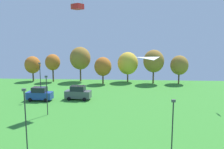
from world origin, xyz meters
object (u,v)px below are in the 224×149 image
treeline_tree_2 (80,58)px  treeline_tree_4 (128,63)px  light_post_1 (47,93)px  treeline_tree_3 (103,67)px  kite_flying_6 (77,1)px  light_post_0 (173,124)px  light_post_3 (40,79)px  parked_car_leftmost (40,94)px  treeline_tree_1 (53,62)px  kite_flying_3 (160,66)px  treeline_tree_5 (154,61)px  parked_car_second_from_left (78,93)px  treeline_tree_0 (33,65)px  treeline_tree_6 (179,65)px  light_post_2 (25,116)px

treeline_tree_2 → treeline_tree_4: 11.78m
light_post_1 → treeline_tree_3: bearing=76.6°
kite_flying_6 → light_post_0: bearing=-52.6°
light_post_3 → parked_car_leftmost: bearing=-94.9°
treeline_tree_2 → parked_car_leftmost: bearing=-100.7°
treeline_tree_1 → light_post_0: bearing=-58.2°
kite_flying_3 → light_post_1: bearing=148.3°
light_post_1 → treeline_tree_5: bearing=54.3°
treeline_tree_1 → treeline_tree_4: bearing=2.9°
treeline_tree_4 → treeline_tree_2: bearing=180.0°
light_post_1 → treeline_tree_1: treeline_tree_1 is taller
parked_car_second_from_left → light_post_3: bearing=-169.8°
treeline_tree_0 → treeline_tree_6: size_ratio=0.93×
kite_flying_3 → light_post_2: (-12.63, -1.93, -4.62)m
treeline_tree_4 → treeline_tree_6: treeline_tree_4 is taller
light_post_1 → treeline_tree_6: bearing=46.3°
treeline_tree_2 → treeline_tree_4: treeline_tree_2 is taller
light_post_1 → treeline_tree_2: 26.23m
kite_flying_6 → treeline_tree_4: 25.73m
light_post_2 → treeline_tree_1: bearing=103.5°
treeline_tree_1 → treeline_tree_5: (24.43, -0.87, 0.52)m
treeline_tree_4 → treeline_tree_0: bearing=-179.1°
light_post_1 → treeline_tree_1: bearing=105.5°
parked_car_leftmost → light_post_0: size_ratio=0.84×
treeline_tree_5 → treeline_tree_0: bearing=177.3°
treeline_tree_4 → light_post_1: bearing=-113.6°
light_post_2 → treeline_tree_4: size_ratio=0.84×
kite_flying_3 → light_post_2: 13.59m
light_post_2 → treeline_tree_6: bearing=58.2°
kite_flying_6 → kite_flying_3: bearing=-51.4°
treeline_tree_0 → treeline_tree_4: bearing=0.9°
kite_flying_6 → light_post_3: kite_flying_6 is taller
light_post_2 → light_post_3: bearing=106.2°
light_post_2 → treeline_tree_4: 38.11m
kite_flying_3 → kite_flying_6: size_ratio=1.29×
kite_flying_3 → light_post_0: bearing=-61.7°
light_post_0 → treeline_tree_5: treeline_tree_5 is taller
parked_car_second_from_left → light_post_3: size_ratio=0.70×
parked_car_leftmost → treeline_tree_4: 24.37m
parked_car_leftmost → light_post_2: 19.06m
treeline_tree_1 → treeline_tree_6: size_ratio=1.02×
parked_car_second_from_left → treeline_tree_1: treeline_tree_1 is taller
light_post_0 → treeline_tree_5: bearing=86.5°
kite_flying_6 → treeline_tree_0: kite_flying_6 is taller
light_post_1 → light_post_3: (-3.81, 7.97, 0.49)m
parked_car_second_from_left → treeline_tree_0: bearing=136.2°
treeline_tree_0 → treeline_tree_1: bearing=-5.8°
light_post_0 → treeline_tree_3: (-9.71, 33.97, 1.03)m
light_post_0 → treeline_tree_1: (-22.26, 35.89, 1.75)m
treeline_tree_3 → parked_car_leftmost: bearing=-120.7°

